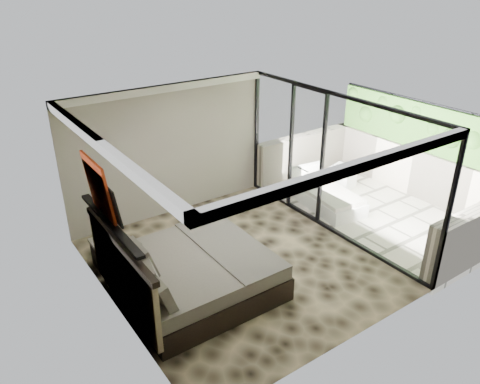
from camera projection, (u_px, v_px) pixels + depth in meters
floor at (238, 264)px, 8.48m from camera, size 5.00×5.00×0.00m
ceiling at (237, 114)px, 7.27m from camera, size 4.50×5.00×0.02m
back_wall at (169, 151)px, 9.72m from camera, size 4.50×0.02×2.80m
left_wall at (109, 233)px, 6.72m from camera, size 0.02×5.00×2.80m
glass_wall at (333, 165)px, 9.03m from camera, size 0.08×5.00×2.80m
terrace_slab at (376, 211)px, 10.44m from camera, size 3.00×5.00×0.12m
parapet_far at (418, 172)px, 10.87m from camera, size 0.30×5.00×1.10m
foliage_hedge at (426, 127)px, 10.39m from camera, size 0.36×4.60×1.10m
picture_ledge at (110, 223)px, 6.78m from camera, size 0.12×2.20×0.05m
bed at (189, 273)px, 7.56m from camera, size 2.41×2.33×1.34m
nightstand at (108, 253)px, 8.32m from camera, size 0.68×0.68×0.52m
table_lamp at (101, 221)px, 8.03m from camera, size 0.35×0.35×0.63m
abstract_canvas at (98, 187)px, 6.77m from camera, size 0.13×0.90×0.90m
framed_print at (111, 204)px, 6.62m from camera, size 0.11×0.50×0.60m
ottoman at (342, 177)px, 11.35m from camera, size 0.64×0.64×0.52m
lounger at (325, 196)px, 10.50m from camera, size 1.09×1.87×0.70m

